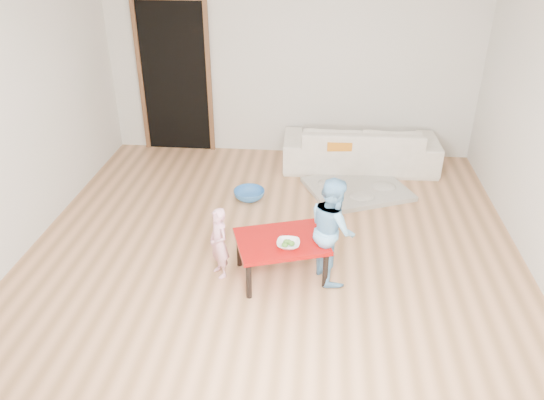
# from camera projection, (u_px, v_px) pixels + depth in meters

# --- Properties ---
(floor) EXTENTS (5.00, 5.00, 0.01)m
(floor) POSITION_uv_depth(u_px,v_px,m) (274.00, 246.00, 5.49)
(floor) COLOR #9D6D43
(floor) RESTS_ON ground
(back_wall) EXTENTS (5.00, 0.02, 2.60)m
(back_wall) POSITION_uv_depth(u_px,v_px,m) (291.00, 61.00, 7.05)
(back_wall) COLOR silver
(back_wall) RESTS_ON floor
(left_wall) EXTENTS (0.02, 5.00, 2.60)m
(left_wall) POSITION_uv_depth(u_px,v_px,m) (15.00, 119.00, 5.08)
(left_wall) COLOR silver
(left_wall) RESTS_ON floor
(doorway) EXTENTS (1.02, 0.08, 2.11)m
(doorway) POSITION_uv_depth(u_px,v_px,m) (175.00, 78.00, 7.30)
(doorway) COLOR brown
(doorway) RESTS_ON back_wall
(sofa) EXTENTS (2.05, 0.85, 0.59)m
(sofa) POSITION_uv_depth(u_px,v_px,m) (360.00, 146.00, 7.05)
(sofa) COLOR white
(sofa) RESTS_ON floor
(cushion) EXTENTS (0.47, 0.43, 0.11)m
(cushion) POSITION_uv_depth(u_px,v_px,m) (342.00, 141.00, 6.81)
(cushion) COLOR orange
(cushion) RESTS_ON sofa
(red_table) EXTENTS (0.96, 0.83, 0.40)m
(red_table) POSITION_uv_depth(u_px,v_px,m) (281.00, 258.00, 4.95)
(red_table) COLOR #970908
(red_table) RESTS_ON floor
(bowl) EXTENTS (0.21, 0.21, 0.05)m
(bowl) POSITION_uv_depth(u_px,v_px,m) (288.00, 244.00, 4.74)
(bowl) COLOR white
(bowl) RESTS_ON red_table
(broccoli) EXTENTS (0.12, 0.12, 0.06)m
(broccoli) POSITION_uv_depth(u_px,v_px,m) (288.00, 244.00, 4.74)
(broccoli) COLOR #2D5919
(broccoli) RESTS_ON red_table
(child_pink) EXTENTS (0.29, 0.31, 0.70)m
(child_pink) POSITION_uv_depth(u_px,v_px,m) (219.00, 243.00, 4.89)
(child_pink) COLOR pink
(child_pink) RESTS_ON floor
(child_blue) EXTENTS (0.53, 0.60, 1.02)m
(child_blue) POSITION_uv_depth(u_px,v_px,m) (332.00, 229.00, 4.81)
(child_blue) COLOR #69B1F5
(child_blue) RESTS_ON floor
(basin) EXTENTS (0.37, 0.37, 0.12)m
(basin) POSITION_uv_depth(u_px,v_px,m) (249.00, 195.00, 6.36)
(basin) COLOR #3374C1
(basin) RESTS_ON floor
(blanket) EXTENTS (1.43, 1.33, 0.06)m
(blanket) POSITION_uv_depth(u_px,v_px,m) (357.00, 189.00, 6.56)
(blanket) COLOR beige
(blanket) RESTS_ON floor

